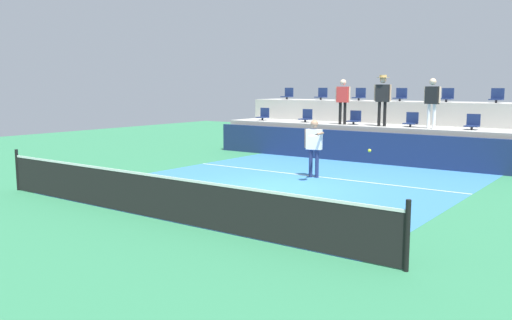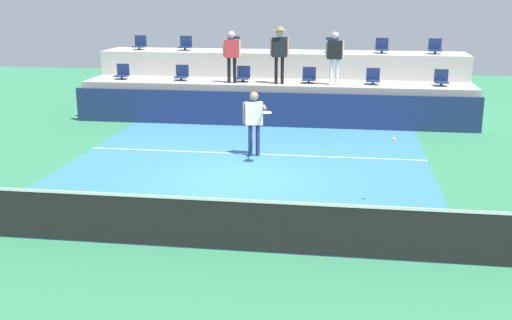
# 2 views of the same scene
# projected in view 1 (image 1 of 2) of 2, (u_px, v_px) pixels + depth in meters

# --- Properties ---
(ground_plane) EXTENTS (40.00, 40.00, 0.00)m
(ground_plane) POSITION_uv_depth(u_px,v_px,m) (270.00, 189.00, 14.02)
(ground_plane) COLOR #2D754C
(court_inner_paint) EXTENTS (9.00, 10.00, 0.01)m
(court_inner_paint) POSITION_uv_depth(u_px,v_px,m) (290.00, 183.00, 14.82)
(court_inner_paint) COLOR teal
(court_inner_paint) RESTS_ON ground_plane
(court_service_line) EXTENTS (9.00, 0.06, 0.00)m
(court_service_line) POSITION_uv_depth(u_px,v_px,m) (315.00, 176.00, 15.94)
(court_service_line) COLOR white
(court_service_line) RESTS_ON ground_plane
(tennis_net) EXTENTS (10.48, 0.08, 1.07)m
(tennis_net) POSITION_uv_depth(u_px,v_px,m) (157.00, 195.00, 10.76)
(tennis_net) COLOR black
(tennis_net) RESTS_ON ground_plane
(sponsor_backboard) EXTENTS (13.00, 0.16, 1.10)m
(sponsor_backboard) POSITION_uv_depth(u_px,v_px,m) (367.00, 147.00, 18.74)
(sponsor_backboard) COLOR navy
(sponsor_backboard) RESTS_ON ground_plane
(seating_tier_lower) EXTENTS (13.00, 1.80, 1.25)m
(seating_tier_lower) POSITION_uv_depth(u_px,v_px,m) (382.00, 142.00, 19.77)
(seating_tier_lower) COLOR #ADAAA3
(seating_tier_lower) RESTS_ON ground_plane
(seating_tier_upper) EXTENTS (13.00, 1.80, 2.10)m
(seating_tier_upper) POSITION_uv_depth(u_px,v_px,m) (400.00, 128.00, 21.15)
(seating_tier_upper) COLOR #ADAAA3
(seating_tier_upper) RESTS_ON ground_plane
(stadium_chair_lower_far_left) EXTENTS (0.44, 0.40, 0.52)m
(stadium_chair_lower_far_left) POSITION_uv_depth(u_px,v_px,m) (264.00, 115.00, 22.73)
(stadium_chair_lower_far_left) COLOR #2D2D33
(stadium_chair_lower_far_left) RESTS_ON seating_tier_lower
(stadium_chair_lower_left) EXTENTS (0.44, 0.40, 0.52)m
(stadium_chair_lower_left) POSITION_uv_depth(u_px,v_px,m) (306.00, 117.00, 21.50)
(stadium_chair_lower_left) COLOR #2D2D33
(stadium_chair_lower_left) RESTS_ON seating_tier_lower
(stadium_chair_lower_mid_left) EXTENTS (0.44, 0.40, 0.52)m
(stadium_chair_lower_mid_left) POSITION_uv_depth(u_px,v_px,m) (355.00, 119.00, 20.25)
(stadium_chair_lower_mid_left) COLOR #2D2D33
(stadium_chair_lower_mid_left) RESTS_ON seating_tier_lower
(stadium_chair_lower_mid_right) EXTENTS (0.44, 0.40, 0.52)m
(stadium_chair_lower_mid_right) POSITION_uv_depth(u_px,v_px,m) (411.00, 121.00, 18.95)
(stadium_chair_lower_mid_right) COLOR #2D2D33
(stadium_chair_lower_mid_right) RESTS_ON seating_tier_lower
(stadium_chair_lower_right) EXTENTS (0.44, 0.40, 0.52)m
(stadium_chair_lower_right) POSITION_uv_depth(u_px,v_px,m) (473.00, 123.00, 17.73)
(stadium_chair_lower_right) COLOR #2D2D33
(stadium_chair_lower_right) RESTS_ON seating_tier_lower
(stadium_chair_upper_far_left) EXTENTS (0.44, 0.40, 0.52)m
(stadium_chair_upper_far_left) POSITION_uv_depth(u_px,v_px,m) (288.00, 95.00, 24.02)
(stadium_chair_upper_far_left) COLOR #2D2D33
(stadium_chair_upper_far_left) RESTS_ON seating_tier_upper
(stadium_chair_upper_left) EXTENTS (0.44, 0.40, 0.52)m
(stadium_chair_upper_left) POSITION_uv_depth(u_px,v_px,m) (322.00, 95.00, 23.00)
(stadium_chair_upper_left) COLOR #2D2D33
(stadium_chair_upper_left) RESTS_ON seating_tier_upper
(stadium_chair_upper_mid_left) EXTENTS (0.44, 0.40, 0.52)m
(stadium_chair_upper_mid_left) POSITION_uv_depth(u_px,v_px,m) (360.00, 95.00, 21.96)
(stadium_chair_upper_mid_left) COLOR #2D2D33
(stadium_chair_upper_mid_left) RESTS_ON seating_tier_upper
(stadium_chair_upper_center) EXTENTS (0.44, 0.40, 0.52)m
(stadium_chair_upper_center) POSITION_uv_depth(u_px,v_px,m) (401.00, 96.00, 20.93)
(stadium_chair_upper_center) COLOR #2D2D33
(stadium_chair_upper_center) RESTS_ON seating_tier_upper
(stadium_chair_upper_mid_right) EXTENTS (0.44, 0.40, 0.52)m
(stadium_chair_upper_mid_right) POSITION_uv_depth(u_px,v_px,m) (447.00, 96.00, 19.88)
(stadium_chair_upper_mid_right) COLOR #2D2D33
(stadium_chair_upper_mid_right) RESTS_ON seating_tier_upper
(stadium_chair_upper_right) EXTENTS (0.44, 0.40, 0.52)m
(stadium_chair_upper_right) POSITION_uv_depth(u_px,v_px,m) (497.00, 97.00, 18.86)
(stadium_chair_upper_right) COLOR #2D2D33
(stadium_chair_upper_right) RESTS_ON seating_tier_upper
(tennis_player) EXTENTS (0.90, 1.16, 1.71)m
(tennis_player) POSITION_uv_depth(u_px,v_px,m) (314.00, 143.00, 15.62)
(tennis_player) COLOR navy
(tennis_player) RESTS_ON ground_plane
(spectator_leaning_on_rail) EXTENTS (0.59, 0.24, 1.69)m
(spectator_leaning_on_rail) POSITION_uv_depth(u_px,v_px,m) (343.00, 97.00, 20.01)
(spectator_leaning_on_rail) COLOR black
(spectator_leaning_on_rail) RESTS_ON seating_tier_lower
(spectator_with_hat) EXTENTS (0.62, 0.50, 1.84)m
(spectator_with_hat) POSITION_uv_depth(u_px,v_px,m) (383.00, 94.00, 19.07)
(spectator_with_hat) COLOR black
(spectator_with_hat) RESTS_ON seating_tier_lower
(spectator_in_white) EXTENTS (0.60, 0.25, 1.70)m
(spectator_in_white) POSITION_uv_depth(u_px,v_px,m) (432.00, 98.00, 18.05)
(spectator_in_white) COLOR white
(spectator_in_white) RESTS_ON seating_tier_lower
(tennis_ball) EXTENTS (0.07, 0.07, 0.07)m
(tennis_ball) POSITION_uv_depth(u_px,v_px,m) (370.00, 151.00, 10.86)
(tennis_ball) COLOR #CCE033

